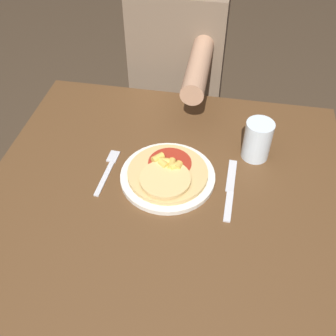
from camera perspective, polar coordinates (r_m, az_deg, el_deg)
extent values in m
plane|color=#423323|center=(1.68, -0.40, -20.68)|extent=(8.00, 8.00, 0.00)
cube|color=brown|center=(1.05, -0.61, -4.29)|extent=(0.97, 0.92, 0.03)
cylinder|color=brown|center=(1.69, -12.21, -0.18)|extent=(0.06, 0.06, 0.72)
cylinder|color=brown|center=(1.62, 17.24, -4.02)|extent=(0.06, 0.06, 0.72)
cylinder|color=silver|center=(1.07, 0.00, -1.23)|extent=(0.26, 0.26, 0.01)
cylinder|color=tan|center=(1.06, 0.00, -0.75)|extent=(0.22, 0.22, 0.01)
cylinder|color=#9E2819|center=(1.08, 0.31, 0.76)|extent=(0.12, 0.12, 0.00)
cylinder|color=#DDB771|center=(1.03, -0.35, -1.60)|extent=(0.14, 0.14, 0.01)
cylinder|color=gold|center=(1.06, -0.64, 0.59)|extent=(0.03, 0.03, 0.02)
cylinder|color=gold|center=(1.08, -1.47, 1.49)|extent=(0.04, 0.04, 0.02)
cylinder|color=gold|center=(1.06, 1.47, 0.32)|extent=(0.02, 0.03, 0.02)
cylinder|color=gold|center=(1.07, -0.52, 0.99)|extent=(0.03, 0.02, 0.02)
cylinder|color=gold|center=(1.06, 0.53, 0.54)|extent=(0.02, 0.03, 0.02)
cylinder|color=gold|center=(1.06, 0.99, 0.26)|extent=(0.03, 0.03, 0.02)
cube|color=silver|center=(1.09, -9.20, -1.49)|extent=(0.02, 0.13, 0.00)
cube|color=silver|center=(1.15, -7.95, 1.65)|extent=(0.03, 0.05, 0.00)
cube|color=silver|center=(1.02, 8.77, -5.51)|extent=(0.02, 0.10, 0.00)
cube|color=silver|center=(1.10, 9.18, -1.10)|extent=(0.02, 0.12, 0.00)
cylinder|color=silver|center=(1.13, 12.84, 3.97)|extent=(0.08, 0.08, 0.12)
cylinder|color=#2D2D38|center=(1.89, -1.11, 1.77)|extent=(0.11, 0.11, 0.47)
cylinder|color=#2D2D38|center=(1.87, 3.52, 1.18)|extent=(0.11, 0.11, 0.47)
cube|color=#75604C|center=(1.56, 1.49, 15.20)|extent=(0.34, 0.22, 0.56)
cylinder|color=tan|center=(1.26, 4.40, 14.28)|extent=(0.07, 0.30, 0.07)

